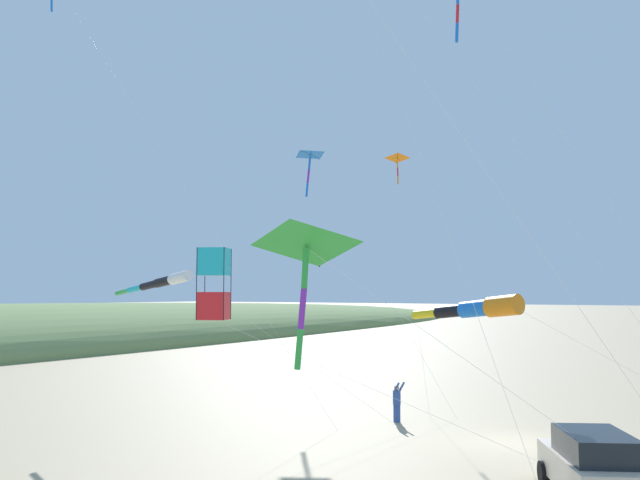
{
  "coord_description": "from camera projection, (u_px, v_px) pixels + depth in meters",
  "views": [
    {
      "loc": [
        7.37,
        -25.28,
        5.52
      ],
      "look_at": [
        -5.49,
        -5.23,
        7.4
      ],
      "focal_mm": 37.85,
      "sensor_mm": 36.0,
      "label": 1
    }
  ],
  "objects": [
    {
      "name": "kite_delta_checkered_midright",
      "position": [
        397.0,
        159.0,
        40.46
      ],
      "size": [
        6.02,
        8.48,
        13.89
      ],
      "color": "orange",
      "rests_on": "ground_plane"
    },
    {
      "name": "parked_car",
      "position": [
        593.0,
        465.0,
        17.94
      ],
      "size": [
        3.67,
        4.66,
        1.85
      ],
      "color": "beige",
      "rests_on": "ground_plane"
    },
    {
      "name": "ground_plane",
      "position": [
        522.0,
        444.0,
        24.74
      ],
      "size": [
        600.0,
        600.0,
        0.0
      ],
      "primitive_type": "plane",
      "color": "tan"
    },
    {
      "name": "kite_delta_purple_drifting",
      "position": [
        307.0,
        246.0,
        13.64
      ],
      "size": [
        6.05,
        10.47,
        6.99
      ],
      "color": "green",
      "rests_on": "ground_plane"
    },
    {
      "name": "kite_box_orange_high_right",
      "position": [
        214.0,
        284.0,
        18.0
      ],
      "size": [
        7.2,
        9.09,
        6.72
      ],
      "color": "#1EB7C6",
      "rests_on": "ground_plane"
    },
    {
      "name": "kite_delta_yellow_midlevel",
      "position": [
        310.0,
        155.0,
        42.48
      ],
      "size": [
        13.1,
        7.32,
        14.56
      ],
      "color": "blue",
      "rests_on": "ground_plane"
    },
    {
      "name": "kite_windsock_small_distant",
      "position": [
        478.0,
        309.0,
        23.55
      ],
      "size": [
        12.12,
        5.65,
        5.5
      ],
      "color": "orange",
      "rests_on": "ground_plane"
    },
    {
      "name": "kite_windsock_teal_far_right",
      "position": [
        160.0,
        283.0,
        26.48
      ],
      "size": [
        11.94,
        6.57,
        6.37
      ],
      "color": "white",
      "rests_on": "ground_plane"
    },
    {
      "name": "person_child_green_jacket",
      "position": [
        397.0,
        400.0,
        28.92
      ],
      "size": [
        0.6,
        0.52,
        1.72
      ],
      "color": "#335199",
      "rests_on": "ground_plane"
    }
  ]
}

